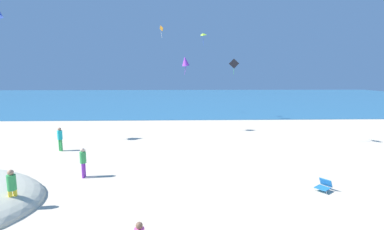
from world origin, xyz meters
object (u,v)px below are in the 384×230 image
object	(u,v)px
kite_black	(234,64)
kite_orange	(161,29)
kite_lime	(203,34)
beach_chair_far_left	(324,186)
kite_purple	(185,61)
person_2	(83,161)
person_4	(60,138)
person_0	(12,187)

from	to	relation	value
kite_black	kite_orange	bearing A→B (deg)	148.21
kite_black	kite_lime	world-z (taller)	kite_lime
beach_chair_far_left	kite_black	bearing A→B (deg)	-125.67
kite_purple	person_2	bearing A→B (deg)	-115.63
kite_purple	kite_orange	xyz separation A→B (m)	(-2.90, 11.67, 4.55)
beach_chair_far_left	kite_orange	world-z (taller)	kite_orange
person_4	kite_lime	xyz separation A→B (m)	(10.73, 13.70, 8.77)
person_0	person_2	bearing A→B (deg)	-81.29
kite_lime	kite_orange	distance (m)	6.50
beach_chair_far_left	person_2	xyz separation A→B (m)	(-11.43, 2.02, 0.64)
kite_black	kite_lime	bearing A→B (deg)	159.86
kite_orange	kite_lime	bearing A→B (deg)	-38.34
kite_purple	kite_lime	distance (m)	8.67
kite_black	kite_purple	xyz separation A→B (m)	(-5.50, -6.46, -0.01)
beach_chair_far_left	kite_orange	distance (m)	28.39
kite_black	person_4	bearing A→B (deg)	-138.58
person_2	person_4	size ratio (longest dim) A/B	0.94
beach_chair_far_left	kite_purple	xyz separation A→B (m)	(-6.13, 13.05, 6.10)
person_2	kite_lime	distance (m)	21.99
person_4	kite_black	size ratio (longest dim) A/B	0.92
kite_black	kite_orange	world-z (taller)	kite_orange
person_2	kite_orange	size ratio (longest dim) A/B	0.91
kite_lime	kite_orange	world-z (taller)	kite_orange
person_0	person_2	xyz separation A→B (m)	(1.53, 3.34, -0.04)
person_2	kite_purple	size ratio (longest dim) A/B	0.95
kite_purple	kite_lime	world-z (taller)	kite_lime
kite_black	person_0	bearing A→B (deg)	-120.61
person_2	person_4	world-z (taller)	person_4
kite_orange	beach_chair_far_left	bearing A→B (deg)	-69.93
beach_chair_far_left	person_4	size ratio (longest dim) A/B	0.52
person_2	kite_lime	size ratio (longest dim) A/B	1.09
person_2	kite_lime	world-z (taller)	kite_lime
person_0	kite_lime	xyz separation A→B (m)	(8.94, 22.08, 8.78)
person_4	kite_orange	size ratio (longest dim) A/B	0.96
kite_black	person_2	bearing A→B (deg)	-121.68
person_0	person_4	world-z (taller)	person_4
kite_black	kite_lime	size ratio (longest dim) A/B	1.25
beach_chair_far_left	person_0	xyz separation A→B (m)	(-12.96, -1.32, 0.68)
person_4	person_0	bearing A→B (deg)	-137.18
person_2	kite_lime	bearing A→B (deg)	-108.83
beach_chair_far_left	person_2	size ratio (longest dim) A/B	0.55
beach_chair_far_left	person_4	bearing A→B (deg)	-63.07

